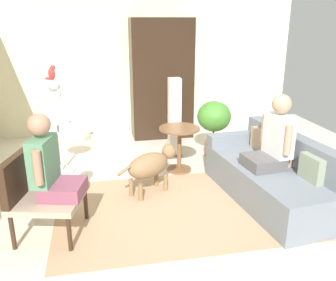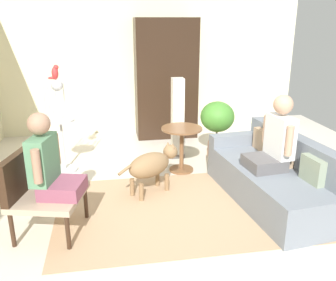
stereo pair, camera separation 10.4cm
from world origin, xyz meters
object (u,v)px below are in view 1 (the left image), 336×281
Objects in this scene: couch at (272,176)px; potted_plant at (214,120)px; column_lamp at (174,119)px; person_on_couch at (274,139)px; bird_cage_stand at (58,128)px; parrot at (52,73)px; armoire_cabinet at (161,79)px; person_on_armchair at (49,165)px; dog at (151,165)px; armchair at (36,189)px; round_end_table at (179,143)px.

couch is 1.62m from potted_plant.
potted_plant is 0.70× the size of column_lamp.
column_lamp is at bearing 116.64° from person_on_couch.
bird_cage_stand is at bearing 151.82° from person_on_couch.
parrot is 0.09× the size of armoire_cabinet.
column_lamp is 1.25m from armoire_cabinet.
dog is (1.10, 0.72, -0.38)m from person_on_armchair.
armchair is at bearing -143.29° from potted_plant.
couch is 3.13m from parrot.
column_lamp is at bearing 9.25° from bird_cage_stand.
parrot reaches higher than person_on_couch.
armoire_cabinet reaches higher than parrot.
round_end_table is 0.80m from dog.
bird_cage_stand is 6.69× the size of parrot.
person_on_couch is 2.89m from bird_cage_stand.
person_on_couch is 4.37× the size of parrot.
person_on_couch reaches higher than round_end_table.
bird_cage_stand reaches higher than round_end_table.
couch is at bearing -81.61° from potted_plant.
person_on_couch is 1.33× the size of round_end_table.
person_on_couch reaches higher than potted_plant.
person_on_armchair is (0.16, -0.04, 0.27)m from armchair.
armoire_cabinet is at bearing 117.11° from potted_plant.
dog is at bearing -37.80° from bird_cage_stand.
potted_plant is at bearing -4.04° from column_lamp.
person_on_couch reaches higher than dog.
person_on_couch is 0.69× the size of column_lamp.
armchair is 0.99× the size of person_on_couch.
potted_plant is at bearing 5.73° from bird_cage_stand.
column_lamp is at bearing 48.99° from person_on_armchair.
parrot reaches higher than couch.
person_on_armchair is 3.51m from armoire_cabinet.
couch reaches higher than round_end_table.
column_lamp is (0.56, 1.18, 0.25)m from dog.
armchair is at bearing 165.93° from person_on_armchair.
dog is (-1.42, 0.43, 0.09)m from couch.
armchair is at bearing -93.35° from bird_cage_stand.
person_on_couch is at bearing -73.83° from armoire_cabinet.
bird_cage_stand reaches higher than dog.
round_end_table is at bearing -91.92° from armoire_cabinet.
person_on_armchair is 2.53m from column_lamp.
armchair reaches higher than round_end_table.
person_on_armchair is 1.29× the size of round_end_table.
armoire_cabinet is at bearing 39.80° from parrot.
parrot is at bearing 86.99° from armchair.
potted_plant is (-0.20, 1.60, -0.19)m from person_on_couch.
armoire_cabinet is (0.57, 2.35, 0.69)m from dog.
person_on_armchair is 0.63× the size of bird_cage_stand.
column_lamp is at bearing 85.02° from round_end_table.
parrot is (0.08, 1.59, 0.93)m from armchair.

